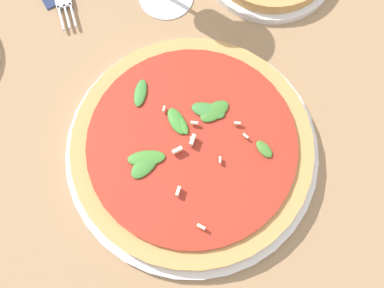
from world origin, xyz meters
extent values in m
plane|color=#9E7A56|center=(0.00, 0.00, 0.00)|extent=(6.00, 6.00, 0.00)
cylinder|color=white|center=(0.00, 0.04, 0.01)|extent=(0.34, 0.34, 0.01)
cylinder|color=tan|center=(0.00, 0.04, 0.02)|extent=(0.32, 0.32, 0.02)
cylinder|color=#A82D1E|center=(0.00, 0.04, 0.03)|extent=(0.27, 0.27, 0.01)
ellipsoid|color=#3D812F|center=(-0.02, -0.02, 0.04)|extent=(0.02, 0.04, 0.01)
ellipsoid|color=#3F7E2E|center=(-0.01, 0.09, 0.04)|extent=(0.03, 0.05, 0.01)
ellipsoid|color=#458B33|center=(-0.02, 0.05, 0.04)|extent=(0.03, 0.02, 0.01)
ellipsoid|color=#438730|center=(-0.03, -0.02, 0.04)|extent=(0.05, 0.05, 0.01)
ellipsoid|color=#3E8436|center=(-0.10, 0.04, 0.04)|extent=(0.03, 0.04, 0.01)
ellipsoid|color=#3D8136|center=(-0.01, 0.08, 0.04)|extent=(0.05, 0.04, 0.01)
ellipsoid|color=#3F8830|center=(-0.03, 0.05, 0.04)|extent=(0.04, 0.03, 0.01)
ellipsoid|color=#477E2E|center=(0.08, 0.09, 0.04)|extent=(0.03, 0.02, 0.01)
cube|color=beige|center=(-0.06, 0.05, 0.04)|extent=(0.01, 0.01, 0.00)
cube|color=beige|center=(0.00, 0.04, 0.04)|extent=(0.01, 0.01, 0.01)
cube|color=beige|center=(0.04, 0.04, 0.04)|extent=(0.01, 0.01, 0.00)
cube|color=beige|center=(-0.01, 0.06, 0.04)|extent=(0.01, 0.01, 0.01)
cube|color=beige|center=(-0.01, 0.02, 0.04)|extent=(0.01, 0.01, 0.01)
cube|color=beige|center=(0.03, -0.02, 0.04)|extent=(0.01, 0.01, 0.01)
cube|color=beige|center=(0.05, 0.09, 0.04)|extent=(0.01, 0.00, 0.00)
cube|color=beige|center=(0.08, -0.04, 0.04)|extent=(0.01, 0.01, 0.01)
cube|color=beige|center=(0.03, 0.09, 0.04)|extent=(0.01, 0.01, 0.00)
cube|color=beige|center=(0.00, 0.04, 0.04)|extent=(0.01, 0.01, 0.01)
cube|color=silver|center=(-0.30, 0.09, 0.01)|extent=(0.03, 0.03, 0.00)
cube|color=silver|center=(-0.28, 0.06, 0.01)|extent=(0.04, 0.03, 0.00)
cube|color=silver|center=(-0.28, 0.07, 0.01)|extent=(0.04, 0.03, 0.00)
cube|color=silver|center=(-0.27, 0.08, 0.01)|extent=(0.04, 0.03, 0.00)
camera|label=1|loc=(0.12, -0.10, 0.58)|focal=42.00mm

